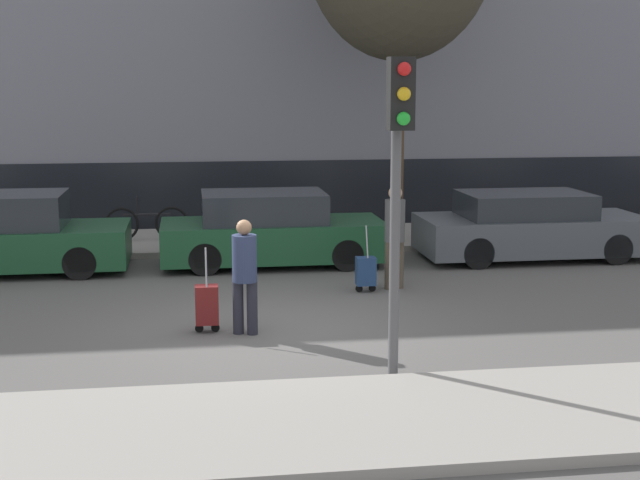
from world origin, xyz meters
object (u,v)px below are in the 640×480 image
(parked_car_2, at_px, (530,227))
(trolley_right, at_px, (366,271))
(parked_car_1, at_px, (270,231))
(pedestrian_left, at_px, (245,270))
(pedestrian_right, at_px, (395,231))
(traffic_light, at_px, (398,154))
(trolley_left, at_px, (207,305))
(parked_bicycle, at_px, (147,223))
(parked_car_0, at_px, (7,236))

(parked_car_2, height_order, trolley_right, parked_car_2)
(parked_car_1, relative_size, pedestrian_left, 2.63)
(pedestrian_right, xyz_separation_m, traffic_light, (-1.06, -4.61, 1.66))
(trolley_left, distance_m, traffic_light, 3.91)
(trolley_right, bearing_deg, parked_bicycle, 127.75)
(trolley_left, relative_size, pedestrian_right, 0.69)
(pedestrian_right, distance_m, trolley_right, 0.85)
(pedestrian_left, height_order, traffic_light, traffic_light)
(parked_car_1, bearing_deg, pedestrian_left, -99.39)
(parked_car_0, distance_m, parked_car_2, 9.98)
(pedestrian_right, distance_m, traffic_light, 5.01)
(parked_car_1, height_order, parked_bicycle, parked_car_1)
(pedestrian_right, xyz_separation_m, parked_bicycle, (-4.31, 4.73, -0.50))
(parked_car_2, bearing_deg, trolley_left, -145.41)
(pedestrian_right, xyz_separation_m, trolley_right, (-0.52, -0.17, -0.64))
(parked_car_2, bearing_deg, parked_car_0, 179.33)
(trolley_right, distance_m, parked_bicycle, 6.19)
(parked_car_1, distance_m, trolley_right, 2.86)
(parked_car_1, distance_m, parked_car_2, 5.15)
(trolley_right, height_order, traffic_light, traffic_light)
(pedestrian_left, distance_m, trolley_left, 0.75)
(trolley_left, relative_size, trolley_right, 1.07)
(parked_car_2, relative_size, pedestrian_right, 2.54)
(parked_car_2, xyz_separation_m, pedestrian_left, (-5.93, -4.62, 0.28))
(traffic_light, height_order, parked_bicycle, traffic_light)
(trolley_left, relative_size, parked_bicycle, 0.68)
(parked_car_1, bearing_deg, parked_bicycle, 135.35)
(parked_car_1, xyz_separation_m, traffic_light, (0.83, -6.94, 2.00))
(parked_car_1, xyz_separation_m, parked_bicycle, (-2.43, 2.40, -0.16))
(pedestrian_left, bearing_deg, parked_car_2, 55.99)
(pedestrian_left, height_order, pedestrian_right, pedestrian_right)
(parked_car_2, bearing_deg, parked_car_1, 178.68)
(pedestrian_right, bearing_deg, trolley_right, -179.94)
(pedestrian_left, relative_size, traffic_light, 0.43)
(parked_bicycle, bearing_deg, trolley_left, -80.87)
(parked_car_0, height_order, parked_car_1, parked_car_0)
(pedestrian_right, height_order, traffic_light, traffic_light)
(pedestrian_left, distance_m, traffic_light, 3.24)
(parked_car_0, distance_m, trolley_left, 5.78)
(trolley_left, xyz_separation_m, traffic_light, (2.14, -2.37, 2.26))
(parked_car_2, height_order, traffic_light, traffic_light)
(trolley_left, bearing_deg, parked_car_2, 34.59)
(parked_car_2, relative_size, traffic_light, 1.20)
(parked_car_1, relative_size, traffic_light, 1.13)
(trolley_right, relative_size, traffic_light, 0.30)
(parked_car_1, relative_size, parked_bicycle, 2.38)
(parked_car_0, bearing_deg, trolley_left, -52.37)
(trolley_left, distance_m, parked_bicycle, 7.06)
(pedestrian_left, bearing_deg, parked_car_0, 148.55)
(parked_car_0, distance_m, traffic_light, 9.17)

